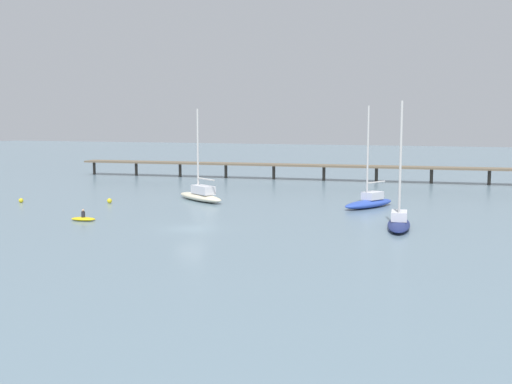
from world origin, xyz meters
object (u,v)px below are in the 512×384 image
object	(u,v)px
pier	(405,164)
dinghy_yellow	(83,219)
sailboat_navy	(399,220)
mooring_buoy_inner	(21,200)
sailboat_blue	(369,201)
sailboat_cream	(201,194)
mooring_buoy_mid	(110,201)

from	to	relation	value
pier	dinghy_yellow	bearing A→B (deg)	-116.52
sailboat_navy	mooring_buoy_inner	bearing A→B (deg)	177.82
dinghy_yellow	mooring_buoy_inner	world-z (taller)	dinghy_yellow
sailboat_blue	mooring_buoy_inner	bearing A→B (deg)	-164.90
sailboat_cream	sailboat_blue	distance (m)	20.21
dinghy_yellow	sailboat_cream	bearing A→B (deg)	76.64
mooring_buoy_mid	mooring_buoy_inner	bearing A→B (deg)	-161.86
pier	mooring_buoy_mid	bearing A→B (deg)	-128.33
pier	dinghy_yellow	distance (m)	54.69
dinghy_yellow	sailboat_navy	bearing A→B (deg)	13.01
pier	sailboat_navy	distance (m)	42.46
sailboat_navy	mooring_buoy_inner	distance (m)	44.29
sailboat_cream	sailboat_blue	world-z (taller)	sailboat_blue
mooring_buoy_mid	mooring_buoy_inner	distance (m)	10.62
sailboat_cream	dinghy_yellow	xyz separation A→B (m)	(-4.15, -17.48, -0.59)
pier	sailboat_blue	xyz separation A→B (m)	(-0.09, -29.83, -2.20)
sailboat_blue	mooring_buoy_mid	size ratio (longest dim) A/B	19.37
pier	mooring_buoy_inner	xyz separation A→B (m)	(-39.46, -40.45, -2.66)
pier	mooring_buoy_inner	bearing A→B (deg)	-134.29
sailboat_navy	mooring_buoy_mid	xyz separation A→B (m)	(-34.17, 4.99, -0.41)
pier	sailboat_cream	distance (m)	37.41
sailboat_cream	mooring_buoy_inner	bearing A→B (deg)	-154.78
sailboat_navy	sailboat_cream	bearing A→B (deg)	156.78
pier	mooring_buoy_mid	distance (m)	47.42
sailboat_navy	dinghy_yellow	world-z (taller)	sailboat_navy
mooring_buoy_mid	sailboat_blue	bearing A→B (deg)	14.03
sailboat_blue	mooring_buoy_inner	world-z (taller)	sailboat_blue
sailboat_cream	mooring_buoy_mid	size ratio (longest dim) A/B	19.01
mooring_buoy_mid	mooring_buoy_inner	world-z (taller)	mooring_buoy_mid
pier	sailboat_navy	bearing A→B (deg)	-83.50
sailboat_navy	sailboat_blue	world-z (taller)	sailboat_navy
sailboat_cream	mooring_buoy_inner	distance (m)	21.26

